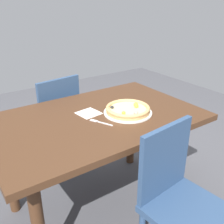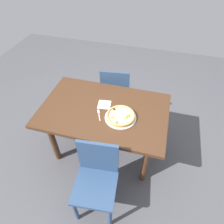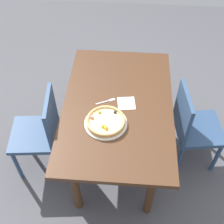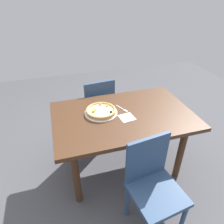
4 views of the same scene
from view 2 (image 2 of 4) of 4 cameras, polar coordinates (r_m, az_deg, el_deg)
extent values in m
plane|color=#4C4C51|center=(2.71, -1.92, -10.48)|extent=(6.00, 6.00, 0.00)
cube|color=#472B19|center=(2.15, -2.38, 0.49)|extent=(1.39, 0.89, 0.04)
cylinder|color=#472B19|center=(2.44, -16.79, -8.14)|extent=(0.07, 0.07, 0.70)
cylinder|color=#472B19|center=(2.21, 9.73, -14.45)|extent=(0.07, 0.07, 0.70)
cylinder|color=#472B19|center=(2.77, -11.24, 1.29)|extent=(0.07, 0.07, 0.70)
cylinder|color=#472B19|center=(2.57, 11.67, -3.19)|extent=(0.07, 0.07, 0.70)
cylinder|color=navy|center=(2.12, -0.60, -28.37)|extent=(0.04, 0.04, 0.41)
cylinder|color=navy|center=(2.16, -10.58, -26.53)|extent=(0.04, 0.04, 0.41)
cylinder|color=navy|center=(2.23, 1.00, -20.10)|extent=(0.04, 0.04, 0.41)
cylinder|color=navy|center=(2.28, -7.95, -18.63)|extent=(0.04, 0.04, 0.41)
cube|color=navy|center=(1.98, -4.94, -20.97)|extent=(0.44, 0.44, 0.04)
cube|color=navy|center=(1.86, -4.07, -12.94)|extent=(0.38, 0.07, 0.42)
cylinder|color=navy|center=(3.17, -1.58, 5.27)|extent=(0.04, 0.04, 0.41)
cylinder|color=navy|center=(3.14, 4.58, 4.72)|extent=(0.04, 0.04, 0.41)
cylinder|color=navy|center=(2.92, -2.61, 1.03)|extent=(0.04, 0.04, 0.41)
cylinder|color=navy|center=(2.89, 4.04, 0.39)|extent=(0.04, 0.04, 0.41)
cube|color=navy|center=(2.88, 1.17, 6.27)|extent=(0.45, 0.45, 0.04)
cube|color=navy|center=(2.59, 0.74, 7.70)|extent=(0.38, 0.08, 0.42)
cylinder|color=silver|center=(2.04, 2.51, -1.61)|extent=(0.33, 0.33, 0.01)
cylinder|color=tan|center=(2.03, 2.52, -1.33)|extent=(0.30, 0.30, 0.02)
cylinder|color=beige|center=(2.02, 2.53, -1.10)|extent=(0.26, 0.26, 0.01)
torus|color=tan|center=(2.02, 2.54, -0.96)|extent=(0.30, 0.30, 0.02)
sphere|color=gold|center=(1.99, 0.03, -1.55)|extent=(0.02, 0.02, 0.02)
sphere|color=gold|center=(1.99, 4.12, -1.52)|extent=(0.03, 0.03, 0.03)
sphere|color=gold|center=(2.01, 4.70, -1.09)|extent=(0.03, 0.03, 0.03)
sphere|color=#E58C7F|center=(1.94, 1.24, -2.97)|extent=(0.03, 0.03, 0.03)
sphere|color=#262626|center=(2.07, 0.63, 0.80)|extent=(0.02, 0.02, 0.02)
cube|color=silver|center=(2.05, -3.71, -1.46)|extent=(0.06, 0.10, 0.00)
cube|color=silver|center=(2.11, -3.98, 0.20)|extent=(0.04, 0.05, 0.00)
cube|color=white|center=(2.19, -2.25, 2.18)|extent=(0.16, 0.16, 0.00)
camera|label=1|loc=(1.50, -55.61, -8.67)|focal=42.00mm
camera|label=3|loc=(1.90, 65.93, 32.09)|focal=46.62mm
camera|label=4|loc=(3.07, 21.28, 36.08)|focal=32.75mm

